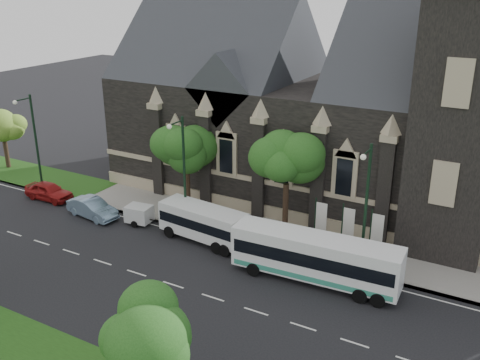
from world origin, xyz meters
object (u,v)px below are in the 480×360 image
Objects in this scene: sedan at (92,208)px; tree_walk_far at (5,125)px; street_lamp_far at (34,138)px; shuttle_bus at (203,222)px; street_lamp_near at (365,204)px; banner_flag_right at (375,232)px; tour_coach at (315,257)px; tree_park_east at (157,332)px; car_far_red at (49,191)px; tree_walk_left at (190,144)px; tree_walk_right at (291,160)px; street_lamp_mid at (183,168)px; banner_flag_center at (346,226)px; box_trailer at (139,214)px; banner_flag_left at (319,220)px.

tree_walk_far is at bearing 80.35° from sedan.
street_lamp_far is 1.27× the size of shuttle_bus.
street_lamp_near reaches higher than banner_flag_right.
street_lamp_far is 28.00m from tour_coach.
car_far_red is at bearing 147.20° from tree_park_east.
sedan is (-6.10, -5.40, -4.95)m from tree_walk_left.
tree_walk_right is at bearing 0.06° from tree_walk_left.
street_lamp_near is at bearing 41.23° from tour_coach.
tree_park_east is at bearing -102.65° from banner_flag_right.
car_far_red is (-28.20, -2.80, -1.60)m from banner_flag_right.
tree_park_east is 1.37× the size of car_far_red.
tree_walk_left reaches higher than sedan.
tree_walk_far is at bearing 177.02° from shuttle_bus.
car_far_red is at bearing -174.34° from shuttle_bus.
tree_walk_left reaches higher than banner_flag_right.
street_lamp_far is at bearing 180.00° from street_lamp_mid.
banner_flag_center is (-1.71, 1.91, -2.73)m from street_lamp_near.
street_lamp_near is at bearing -12.87° from tree_walk_left.
tree_park_east is 0.70× the size of street_lamp_far.
street_lamp_mid is at bearing 180.00° from street_lamp_near.
tree_walk_left is at bearing 153.62° from tour_coach.
shuttle_bus is 2.43× the size of box_trailer.
street_lamp_mid is 2.25× the size of banner_flag_right.
banner_flag_center is (5.08, -1.71, -3.43)m from tree_walk_right.
tree_walk_right is 12.85m from box_trailer.
tree_park_east is at bearing -81.58° from tree_walk_right.
banner_flag_right is (0.29, 1.91, -2.73)m from street_lamp_near.
banner_flag_right is 0.87× the size of car_far_red.
tree_walk_right is 1.02× the size of tree_walk_left.
banner_flag_center is at bearing 0.00° from banner_flag_left.
banner_flag_center is 0.57× the size of shuttle_bus.
box_trailer is at bearing -169.88° from banner_flag_center.
sedan is at bearing -170.52° from banner_flag_right.
street_lamp_mid is 14.60m from car_far_red.
tree_walk_left is at bearing 167.13° from street_lamp_near.
tour_coach is (4.50, -5.85, -4.08)m from tree_walk_right.
tree_park_east is 28.91m from car_far_red.
shuttle_bus is (-4.89, -4.51, -4.27)m from tree_walk_right.
sedan is at bearing -175.31° from street_lamp_near.
street_lamp_far is 26.50m from banner_flag_left.
tree_walk_right reaches higher than tree_walk_far.
tree_walk_right is 1.95× the size of banner_flag_center.
banner_flag_center reaches higher than shuttle_bus.
banner_flag_center is 10.38m from shuttle_bus.
banner_flag_left is 0.84× the size of sedan.
shuttle_bus is at bearing -8.65° from tree_walk_far.
street_lamp_near is at bearing -3.50° from box_trailer.
tree_walk_left is 1.22× the size of tree_walk_far.
box_trailer is (-13.90, 15.47, -3.76)m from tree_park_east.
street_lamp_near is at bearing 10.05° from shuttle_bus.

